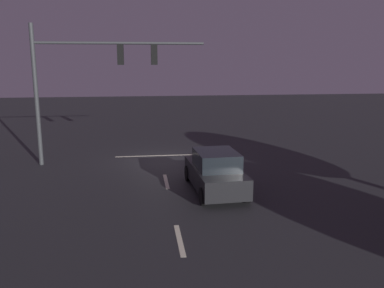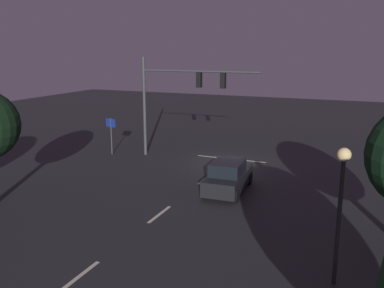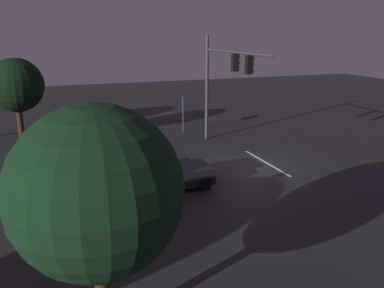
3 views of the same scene
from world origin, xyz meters
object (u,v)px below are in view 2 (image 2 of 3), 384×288
Objects in this scene: route_sign at (111,128)px; traffic_signal_assembly at (178,90)px; car_approaching at (228,177)px; street_lamp_left_kerb at (341,190)px.

traffic_signal_assembly is at bearing -169.35° from route_sign.
traffic_signal_assembly is at bearing -44.82° from car_approaching.
car_approaching is 0.96× the size of street_lamp_left_kerb.
street_lamp_left_kerb is (-11.57, 12.88, -1.51)m from traffic_signal_assembly.
route_sign is (4.98, 0.94, -2.85)m from traffic_signal_assembly.
traffic_signal_assembly reaches higher than street_lamp_left_kerb.
route_sign is at bearing 10.65° from traffic_signal_assembly.
car_approaching is (-5.42, 5.39, -3.99)m from traffic_signal_assembly.
traffic_signal_assembly is 5.81m from route_sign.
traffic_signal_assembly is 17.38m from street_lamp_left_kerb.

